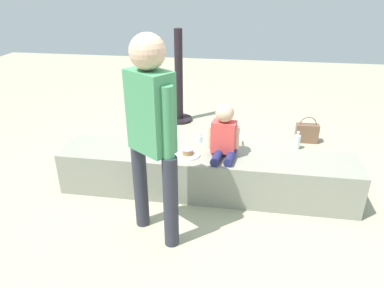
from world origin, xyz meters
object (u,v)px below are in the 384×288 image
(child_seated, at_px, (224,134))
(water_bottle_near_gift, at_px, (297,141))
(adult_standing, at_px, (151,125))
(party_cup_red, at_px, (241,163))
(water_bottle_far_side, at_px, (200,141))
(handbag_brown_canvas, at_px, (307,133))
(gift_bag, at_px, (152,124))
(cake_plate, at_px, (188,153))
(cake_box_white, at_px, (229,142))
(handbag_black_leather, at_px, (161,137))

(child_seated, xyz_separation_m, water_bottle_near_gift, (0.80, 1.09, -0.51))
(adult_standing, bearing_deg, party_cup_red, 61.87)
(water_bottle_far_side, relative_size, handbag_brown_canvas, 0.56)
(party_cup_red, bearing_deg, water_bottle_far_side, 139.91)
(child_seated, relative_size, gift_bag, 1.45)
(gift_bag, bearing_deg, party_cup_red, -30.95)
(adult_standing, height_order, cake_plate, adult_standing)
(child_seated, bearing_deg, water_bottle_far_side, 109.58)
(gift_bag, distance_m, party_cup_red, 1.37)
(water_bottle_near_gift, xyz_separation_m, handbag_brown_canvas, (0.14, 0.22, 0.02))
(party_cup_red, xyz_separation_m, cake_box_white, (-0.16, 0.48, 0.02))
(water_bottle_near_gift, bearing_deg, handbag_brown_canvas, 58.33)
(cake_box_white, height_order, handbag_brown_canvas, handbag_brown_canvas)
(child_seated, height_order, gift_bag, child_seated)
(water_bottle_far_side, bearing_deg, child_seated, -70.42)
(child_seated, height_order, handbag_black_leather, child_seated)
(cake_plate, relative_size, handbag_black_leather, 0.67)
(child_seated, relative_size, handbag_black_leather, 1.44)
(child_seated, relative_size, adult_standing, 0.31)
(gift_bag, distance_m, handbag_brown_canvas, 1.95)
(child_seated, height_order, party_cup_red, child_seated)
(cake_plate, xyz_separation_m, gift_bag, (-0.69, 1.28, -0.27))
(cake_plate, xyz_separation_m, party_cup_red, (0.48, 0.58, -0.37))
(child_seated, height_order, adult_standing, adult_standing)
(child_seated, bearing_deg, cake_plate, -172.65)
(gift_bag, relative_size, handbag_brown_canvas, 1.01)
(adult_standing, distance_m, handbag_brown_canvas, 2.55)
(child_seated, relative_size, water_bottle_far_side, 2.62)
(handbag_brown_canvas, bearing_deg, handbag_black_leather, -167.59)
(gift_bag, bearing_deg, cake_box_white, -12.35)
(gift_bag, height_order, party_cup_red, gift_bag)
(cake_plate, relative_size, cake_box_white, 0.82)
(cake_plate, relative_size, water_bottle_near_gift, 1.01)
(child_seated, bearing_deg, gift_bag, 129.08)
(child_seated, bearing_deg, party_cup_red, 72.57)
(gift_bag, height_order, water_bottle_far_side, gift_bag)
(water_bottle_near_gift, relative_size, water_bottle_far_side, 1.21)
(party_cup_red, bearing_deg, water_bottle_near_gift, 41.20)
(water_bottle_near_gift, distance_m, water_bottle_far_side, 1.15)
(water_bottle_near_gift, relative_size, handbag_brown_canvas, 0.67)
(child_seated, distance_m, water_bottle_far_side, 1.15)
(gift_bag, height_order, handbag_black_leather, gift_bag)
(child_seated, distance_m, water_bottle_near_gift, 1.45)
(gift_bag, relative_size, cake_box_white, 1.22)
(cake_plate, xyz_separation_m, water_bottle_near_gift, (1.12, 1.13, -0.32))
(cake_plate, xyz_separation_m, water_bottle_far_side, (-0.03, 1.00, -0.34))
(cake_box_white, distance_m, handbag_black_leather, 0.82)
(party_cup_red, xyz_separation_m, handbag_black_leather, (-0.97, 0.40, 0.06))
(gift_bag, relative_size, water_bottle_far_side, 1.81)
(adult_standing, xyz_separation_m, handbag_brown_canvas, (1.41, 1.97, -0.81))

